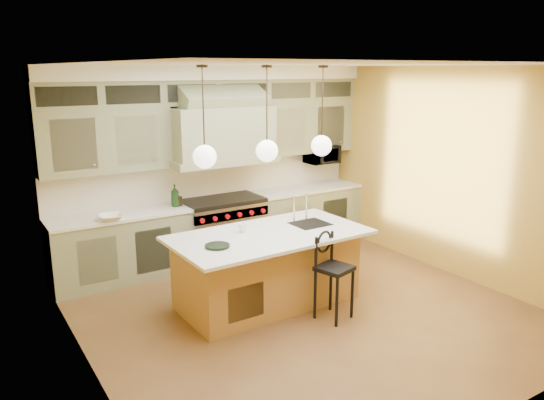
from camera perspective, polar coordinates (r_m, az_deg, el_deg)
floor at (r=6.57m, az=3.52°, el=-11.83°), size 5.00×5.00×0.00m
ceiling at (r=5.92m, az=3.95°, el=14.36°), size 5.00×5.00×0.00m
wall_back at (r=8.20m, az=-6.61°, el=3.98°), size 5.00×0.00×5.00m
wall_front at (r=4.40m, az=23.29°, el=-5.84°), size 5.00×0.00×5.00m
wall_left at (r=5.08m, az=-19.80°, el=-2.94°), size 0.00×5.00×5.00m
wall_right at (r=7.79m, az=18.80°, el=2.81°), size 0.00×5.00×5.00m
back_cabinetry at (r=7.96m, az=-5.77°, el=3.57°), size 5.00×0.77×2.90m
range at (r=8.11m, az=-5.32°, el=-3.11°), size 1.20×0.74×0.96m
kitchen_island at (r=6.60m, az=-0.47°, el=-7.22°), size 2.41×1.32×1.35m
counter_stool at (r=6.22m, az=6.52°, el=-7.53°), size 0.45×0.45×1.04m
microwave at (r=9.00m, az=5.38°, el=4.90°), size 0.54×0.37×0.30m
oil_bottle_a at (r=7.66m, az=-10.41°, el=0.48°), size 0.14×0.14×0.32m
oil_bottle_b at (r=7.69m, az=-10.10°, el=0.11°), size 0.11×0.11×0.21m
fruit_bowl at (r=7.18m, az=-16.91°, el=-1.80°), size 0.37×0.37×0.08m
cup at (r=6.45m, az=-3.17°, el=-3.04°), size 0.12×0.12×0.10m
pendant_left at (r=5.84m, az=-7.26°, el=4.93°), size 0.26×0.26×1.11m
pendant_center at (r=6.22m, az=-0.55°, el=5.58°), size 0.26×0.26×1.11m
pendant_right at (r=6.67m, az=5.34°, el=6.09°), size 0.26×0.26×1.11m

